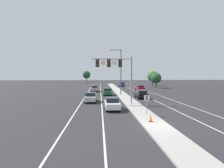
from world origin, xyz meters
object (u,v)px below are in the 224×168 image
at_px(car_oncoming_silver, 91,97).
at_px(car_oncoming_green, 107,92).
at_px(car_oncoming_white, 112,103).
at_px(tree_far_right_c, 152,76).
at_px(traffic_cone_median_nose, 151,118).
at_px(overhead_signal_mast, 118,69).
at_px(car_receding_blue, 122,84).
at_px(tree_far_left_c, 87,75).
at_px(car_receding_red, 140,88).
at_px(median_sign_post, 147,102).
at_px(street_lamp_median, 120,69).
at_px(car_receding_black, 141,94).
at_px(tree_far_right_a, 156,78).
at_px(car_oncoming_tan, 94,88).

distance_m(car_oncoming_silver, car_oncoming_green, 10.27).
relative_size(car_oncoming_white, tree_far_right_c, 0.75).
xyz_separation_m(car_oncoming_green, traffic_cone_median_nose, (3.11, -23.89, -0.31)).
distance_m(overhead_signal_mast, car_oncoming_green, 13.38).
bearing_deg(car_receding_blue, tree_far_left_c, 111.45).
bearing_deg(car_oncoming_silver, car_receding_red, 58.06).
bearing_deg(median_sign_post, car_receding_blue, 86.54).
distance_m(median_sign_post, street_lamp_median, 21.65).
xyz_separation_m(street_lamp_median, car_oncoming_green, (-2.80, -0.58, -4.97)).
bearing_deg(car_receding_red, car_receding_blue, 98.84).
relative_size(car_receding_black, car_receding_blue, 1.00).
distance_m(street_lamp_median, car_oncoming_green, 5.74).
bearing_deg(overhead_signal_mast, car_receding_black, 53.07).
xyz_separation_m(car_oncoming_green, tree_far_right_a, (17.02, 20.52, 2.47)).
height_order(car_oncoming_silver, car_oncoming_tan, same).
bearing_deg(tree_far_left_c, tree_far_right_c, -52.38).
relative_size(car_oncoming_silver, car_receding_red, 1.00).
height_order(car_receding_blue, traffic_cone_median_nose, car_receding_blue).
height_order(overhead_signal_mast, car_oncoming_tan, overhead_signal_mast).
distance_m(tree_far_left_c, tree_far_right_c, 46.45).
relative_size(car_receding_blue, traffic_cone_median_nose, 6.04).
bearing_deg(overhead_signal_mast, tree_far_right_c, 68.11).
bearing_deg(tree_far_left_c, street_lamp_median, -80.08).
xyz_separation_m(car_oncoming_tan, car_receding_blue, (9.62, 20.00, 0.00)).
bearing_deg(tree_far_right_c, overhead_signal_mast, -111.89).
relative_size(car_receding_red, car_receding_blue, 1.01).
xyz_separation_m(overhead_signal_mast, car_oncoming_silver, (-4.24, 2.75, -4.64)).
height_order(car_receding_black, car_receding_blue, same).
bearing_deg(street_lamp_median, tree_far_right_c, 62.92).
xyz_separation_m(overhead_signal_mast, car_receding_black, (5.20, 6.92, -4.64)).
distance_m(car_oncoming_white, car_receding_blue, 46.43).
relative_size(car_receding_red, traffic_cone_median_nose, 6.09).
relative_size(overhead_signal_mast, tree_far_left_c, 1.10).
bearing_deg(overhead_signal_mast, car_receding_red, 69.94).
distance_m(car_oncoming_silver, car_receding_red, 23.91).
xyz_separation_m(street_lamp_median, traffic_cone_median_nose, (0.31, -24.47, -5.29)).
bearing_deg(car_receding_red, street_lamp_median, -123.77).
xyz_separation_m(street_lamp_median, car_oncoming_tan, (-5.87, 8.61, -4.97)).
bearing_deg(car_oncoming_tan, car_oncoming_silver, -90.38).
relative_size(car_oncoming_silver, tree_far_left_c, 0.69).
height_order(car_oncoming_white, car_receding_red, same).
relative_size(car_oncoming_green, car_receding_black, 1.00).
relative_size(car_oncoming_white, car_receding_blue, 1.01).
height_order(median_sign_post, car_oncoming_silver, median_sign_post).
bearing_deg(traffic_cone_median_nose, car_oncoming_silver, 114.06).
height_order(median_sign_post, car_oncoming_green, median_sign_post).
height_order(street_lamp_median, car_oncoming_green, street_lamp_median).
height_order(median_sign_post, tree_far_right_c, tree_far_right_c).
xyz_separation_m(overhead_signal_mast, traffic_cone_median_nose, (2.07, -11.39, -4.95)).
xyz_separation_m(overhead_signal_mast, tree_far_left_c, (-10.26, 81.82, -1.20)).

